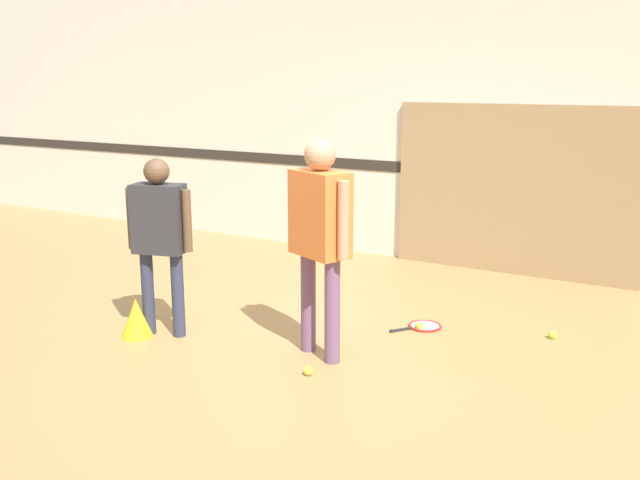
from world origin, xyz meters
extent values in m
plane|color=#A87F4C|center=(0.00, 0.00, 0.00)|extent=(16.00, 16.00, 0.00)
cube|color=silver|center=(0.00, 2.95, 1.60)|extent=(16.00, 0.06, 3.20)
cube|color=#2D2823|center=(0.00, 2.92, 1.02)|extent=(16.00, 0.01, 0.12)
cube|color=#9E7F56|center=(0.79, 2.89, 0.87)|extent=(2.50, 0.05, 1.73)
cylinder|color=#6B4C70|center=(0.09, 0.00, 0.38)|extent=(0.11, 0.11, 0.76)
cylinder|color=#6B4C70|center=(0.36, -0.11, 0.38)|extent=(0.11, 0.11, 0.76)
cube|color=orange|center=(0.23, -0.06, 1.06)|extent=(0.50, 0.40, 0.60)
sphere|color=tan|center=(0.23, -0.06, 1.47)|extent=(0.22, 0.22, 0.22)
cylinder|color=tan|center=(-0.02, 0.04, 1.05)|extent=(0.08, 0.08, 0.54)
cylinder|color=tan|center=(0.47, -0.16, 1.05)|extent=(0.08, 0.08, 0.54)
cylinder|color=#2D334C|center=(-1.18, -0.33, 0.34)|extent=(0.10, 0.10, 0.67)
cylinder|color=#2D334C|center=(-0.94, -0.26, 0.34)|extent=(0.10, 0.10, 0.67)
cube|color=#2D2D33|center=(-1.06, -0.29, 0.94)|extent=(0.44, 0.32, 0.53)
sphere|color=brown|center=(-1.06, -0.29, 1.30)|extent=(0.20, 0.20, 0.20)
cylinder|color=brown|center=(-1.28, -0.36, 0.93)|extent=(0.07, 0.07, 0.47)
cylinder|color=brown|center=(-0.84, -0.23, 0.93)|extent=(0.07, 0.07, 0.47)
torus|color=red|center=(0.66, 0.91, 0.01)|extent=(0.38, 0.38, 0.02)
cylinder|color=silver|center=(0.66, 0.91, 0.01)|extent=(0.23, 0.23, 0.01)
cylinder|color=black|center=(0.53, 0.73, 0.01)|extent=(0.13, 0.17, 0.02)
sphere|color=black|center=(0.47, 0.65, 0.01)|extent=(0.03, 0.03, 0.03)
sphere|color=#CCE038|center=(0.33, -0.40, 0.03)|extent=(0.07, 0.07, 0.07)
sphere|color=#CCE038|center=(0.64, 0.83, 0.03)|extent=(0.07, 0.07, 0.07)
sphere|color=#CCE038|center=(1.62, 1.16, 0.03)|extent=(0.07, 0.07, 0.07)
cone|color=yellow|center=(-1.22, -0.44, 0.15)|extent=(0.24, 0.24, 0.31)
camera|label=1|loc=(2.69, -4.28, 1.99)|focal=40.00mm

